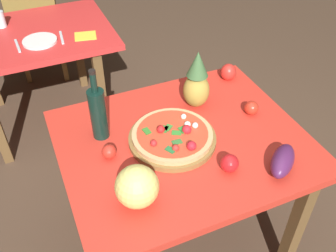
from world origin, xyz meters
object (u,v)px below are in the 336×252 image
dining_chair (38,26)px  tomato_beside_pepper (229,163)px  pizza (173,135)px  dinner_plate (40,41)px  fork_utensil (18,46)px  background_table (33,47)px  napkin_folded (85,36)px  tomato_by_bottle (109,152)px  wine_bottle (98,113)px  melon (137,186)px  knife_utensil (62,37)px  display_table (183,154)px  bell_pepper (228,72)px  pineapple_left (197,82)px  eggplant (283,161)px  pizza_board (172,139)px  drinking_glass_water (0,19)px  tomato_at_corner (251,108)px

dining_chair → tomato_beside_pepper: 2.32m
pizza → dinner_plate: pizza is taller
dining_chair → fork_utensil: size_ratio=4.72×
background_table → napkin_folded: (0.34, -0.19, 0.10)m
tomato_beside_pepper → tomato_by_bottle: 0.52m
wine_bottle → tomato_by_bottle: 0.18m
wine_bottle → fork_utensil: (-0.26, 1.04, -0.13)m
melon → knife_utensil: size_ratio=0.95×
display_table → bell_pepper: (0.44, 0.36, 0.13)m
wine_bottle → pineapple_left: bearing=4.0°
eggplant → tomato_beside_pepper: 0.22m
pizza_board → fork_utensil: pizza_board is taller
display_table → pizza: (-0.05, 0.01, 0.13)m
pineapple_left → tomato_by_bottle: 0.56m
fork_utensil → drinking_glass_water: bearing=98.5°
pineapple_left → fork_utensil: size_ratio=1.72×
drinking_glass_water → napkin_folded: bearing=-36.6°
bell_pepper → drinking_glass_water: (-1.10, 1.18, 0.01)m
pineapple_left → drinking_glass_water: (-0.83, 1.33, -0.08)m
napkin_folded → display_table: bearing=-82.0°
pizza → knife_utensil: 1.23m
background_table → wine_bottle: 1.22m
melon → knife_utensil: melon is taller
napkin_folded → dinner_plate: bearing=172.3°
wine_bottle → knife_utensil: wine_bottle is taller
drinking_glass_water → bell_pepper: bearing=-46.9°
wine_bottle → tomato_beside_pepper: bearing=-44.4°
background_table → knife_utensil: knife_utensil is taller
display_table → pizza: size_ratio=3.03×
pizza_board → eggplant: bearing=-43.9°
pizza → fork_utensil: 1.32m
bell_pepper → fork_utensil: size_ratio=0.53×
dinner_plate → tomato_at_corner: bearing=-54.2°
dinner_plate → napkin_folded: size_ratio=1.57×
display_table → bell_pepper: size_ratio=11.75×
knife_utensil → napkin_folded: 0.15m
display_table → wine_bottle: wine_bottle is taller
background_table → pineapple_left: pineapple_left is taller
tomato_at_corner → napkin_folded: 1.26m
background_table → pizza: pizza is taller
pizza → eggplant: bearing=-43.8°
pizza_board → melon: (-0.26, -0.26, 0.07)m
wine_bottle → pizza_board: bearing=-29.8°
tomato_at_corner → tomato_by_bottle: size_ratio=1.08×
display_table → melon: (-0.31, -0.25, 0.18)m
bell_pepper → knife_utensil: 1.14m
dining_chair → pineapple_left: pineapple_left is taller
tomato_beside_pepper → drinking_glass_water: size_ratio=0.72×
melon → bell_pepper: bearing=38.8°
tomato_by_bottle → fork_utensil: tomato_by_bottle is taller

